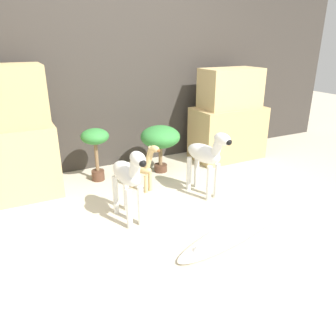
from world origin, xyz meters
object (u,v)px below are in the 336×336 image
at_px(zebra_right, 206,155).
at_px(giraffe_figurine, 143,167).
at_px(potted_palm_front, 95,142).
at_px(surfboard, 236,230).
at_px(potted_palm_back, 160,138).
at_px(zebra_left, 128,176).

relative_size(zebra_right, giraffe_figurine, 1.33).
bearing_deg(potted_palm_front, surfboard, -65.42).
xyz_separation_m(zebra_right, potted_palm_front, (-0.84, 0.83, 0.02)).
xyz_separation_m(giraffe_figurine, potted_palm_front, (-0.35, 0.46, 0.19)).
distance_m(potted_palm_front, potted_palm_back, 0.72).
height_order(zebra_left, surfboard, zebra_left).
relative_size(zebra_left, potted_palm_front, 1.17).
relative_size(zebra_right, zebra_left, 1.00).
xyz_separation_m(zebra_left, giraffe_figurine, (0.34, 0.51, -0.17)).
distance_m(zebra_left, giraffe_figurine, 0.63).
distance_m(giraffe_figurine, potted_palm_front, 0.60).
bearing_deg(giraffe_figurine, potted_palm_back, 45.64).
bearing_deg(potted_palm_front, zebra_left, -89.49).
xyz_separation_m(potted_palm_back, surfboard, (-0.02, -1.44, -0.38)).
relative_size(zebra_left, giraffe_figurine, 1.33).
relative_size(potted_palm_front, surfboard, 0.44).
height_order(zebra_left, potted_palm_front, zebra_left).
height_order(potted_palm_front, potted_palm_back, potted_palm_front).
bearing_deg(zebra_right, surfboard, -101.98).
xyz_separation_m(zebra_right, giraffe_figurine, (-0.49, 0.37, -0.17)).
distance_m(giraffe_figurine, potted_palm_back, 0.55).
xyz_separation_m(zebra_right, surfboard, (-0.15, -0.69, -0.39)).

